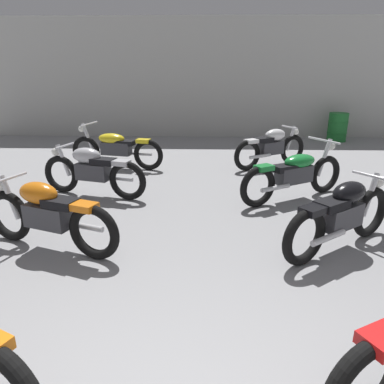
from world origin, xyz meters
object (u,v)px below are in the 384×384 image
motorcycle_left_row_2 (92,170)px  motorcycle_right_row_2 (295,173)px  motorcycle_left_row_1 (47,214)px  motorcycle_right_row_1 (342,214)px  motorcycle_left_row_3 (116,148)px  oil_drum (338,127)px  motorcycle_right_row_3 (271,147)px

motorcycle_left_row_2 → motorcycle_right_row_2: 3.42m
motorcycle_left_row_1 → motorcycle_right_row_1: size_ratio=1.14×
motorcycle_left_row_1 → motorcycle_left_row_3: (-0.07, 3.86, -0.01)m
motorcycle_right_row_1 → oil_drum: (2.41, 7.08, -0.03)m
motorcycle_left_row_3 → motorcycle_right_row_3: bearing=3.0°
motorcycle_left_row_2 → motorcycle_right_row_1: same height
motorcycle_right_row_3 → motorcycle_right_row_1: bearing=-87.9°
oil_drum → motorcycle_right_row_2: bearing=-115.7°
motorcycle_left_row_2 → oil_drum: 7.93m
motorcycle_left_row_1 → motorcycle_right_row_3: same height
motorcycle_left_row_2 → motorcycle_right_row_1: bearing=-27.7°
motorcycle_left_row_2 → oil_drum: size_ratio=2.26×
motorcycle_left_row_2 → oil_drum: motorcycle_left_row_2 is taller
motorcycle_left_row_1 → motorcycle_right_row_3: bearing=50.0°
motorcycle_left_row_1 → motorcycle_right_row_3: (3.38, 4.03, 0.00)m
motorcycle_left_row_1 → motorcycle_left_row_2: size_ratio=0.98×
motorcycle_left_row_1 → oil_drum: size_ratio=2.22×
motorcycle_right_row_3 → oil_drum: motorcycle_right_row_3 is taller
motorcycle_right_row_3 → oil_drum: bearing=50.9°
motorcycle_left_row_3 → motorcycle_right_row_3: 3.45m
motorcycle_left_row_2 → motorcycle_right_row_3: bearing=31.3°
motorcycle_left_row_3 → motorcycle_right_row_3: size_ratio=1.22×
motorcycle_left_row_1 → motorcycle_right_row_3: size_ratio=1.08×
motorcycle_left_row_1 → motorcycle_left_row_3: bearing=91.0°
motorcycle_left_row_3 → motorcycle_right_row_2: size_ratio=1.11×
motorcycle_left_row_3 → motorcycle_right_row_1: (3.59, -3.76, 0.01)m
motorcycle_right_row_1 → oil_drum: size_ratio=1.95×
motorcycle_left_row_3 → motorcycle_right_row_3: (3.45, 0.18, 0.01)m
motorcycle_left_row_2 → motorcycle_right_row_3: size_ratio=1.10×
motorcycle_right_row_2 → motorcycle_right_row_1: bearing=-85.7°
motorcycle_left_row_3 → motorcycle_left_row_2: bearing=-88.9°
oil_drum → motorcycle_left_row_3: bearing=-151.0°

